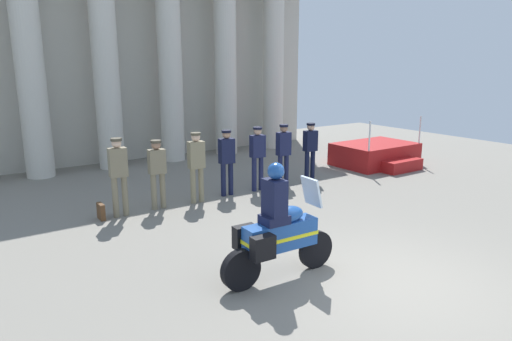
{
  "coord_description": "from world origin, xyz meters",
  "views": [
    {
      "loc": [
        -5.53,
        -4.15,
        3.38
      ],
      "look_at": [
        -0.31,
        3.46,
        1.19
      ],
      "focal_mm": 32.47,
      "sensor_mm": 36.0,
      "label": 1
    }
  ],
  "objects_px": {
    "officer_in_row_0": "(118,171)",
    "officer_in_row_1": "(157,169)",
    "officer_in_row_3": "(227,157)",
    "briefcase_on_ground": "(101,212)",
    "motorcycle_with_rider": "(277,232)",
    "officer_in_row_4": "(258,153)",
    "officer_in_row_2": "(196,162)",
    "officer_in_row_6": "(310,147)",
    "officer_in_row_5": "(284,150)",
    "reviewing_stand": "(376,155)"
  },
  "relations": [
    {
      "from": "officer_in_row_0",
      "to": "officer_in_row_1",
      "type": "bearing_deg",
      "value": -173.37
    },
    {
      "from": "reviewing_stand",
      "to": "officer_in_row_2",
      "type": "height_order",
      "value": "officer_in_row_2"
    },
    {
      "from": "reviewing_stand",
      "to": "officer_in_row_5",
      "type": "height_order",
      "value": "officer_in_row_5"
    },
    {
      "from": "motorcycle_with_rider",
      "to": "officer_in_row_6",
      "type": "bearing_deg",
      "value": 46.39
    },
    {
      "from": "officer_in_row_5",
      "to": "motorcycle_with_rider",
      "type": "height_order",
      "value": "motorcycle_with_rider"
    },
    {
      "from": "officer_in_row_4",
      "to": "briefcase_on_ground",
      "type": "xyz_separation_m",
      "value": [
        -4.15,
        0.01,
        -0.83
      ]
    },
    {
      "from": "officer_in_row_1",
      "to": "officer_in_row_6",
      "type": "relative_size",
      "value": 0.97
    },
    {
      "from": "officer_in_row_0",
      "to": "officer_in_row_3",
      "type": "bearing_deg",
      "value": -174.57
    },
    {
      "from": "officer_in_row_0",
      "to": "officer_in_row_6",
      "type": "relative_size",
      "value": 1.06
    },
    {
      "from": "motorcycle_with_rider",
      "to": "briefcase_on_ground",
      "type": "height_order",
      "value": "motorcycle_with_rider"
    },
    {
      "from": "officer_in_row_1",
      "to": "briefcase_on_ground",
      "type": "distance_m",
      "value": 1.56
    },
    {
      "from": "officer_in_row_0",
      "to": "officer_in_row_4",
      "type": "height_order",
      "value": "officer_in_row_0"
    },
    {
      "from": "officer_in_row_1",
      "to": "officer_in_row_2",
      "type": "height_order",
      "value": "officer_in_row_2"
    },
    {
      "from": "officer_in_row_0",
      "to": "officer_in_row_5",
      "type": "xyz_separation_m",
      "value": [
        4.65,
        0.12,
        -0.05
      ]
    },
    {
      "from": "officer_in_row_2",
      "to": "officer_in_row_5",
      "type": "relative_size",
      "value": 1.02
    },
    {
      "from": "reviewing_stand",
      "to": "officer_in_row_2",
      "type": "bearing_deg",
      "value": -176.93
    },
    {
      "from": "officer_in_row_1",
      "to": "officer_in_row_5",
      "type": "relative_size",
      "value": 0.96
    },
    {
      "from": "motorcycle_with_rider",
      "to": "briefcase_on_ground",
      "type": "bearing_deg",
      "value": 110.06
    },
    {
      "from": "officer_in_row_0",
      "to": "officer_in_row_1",
      "type": "relative_size",
      "value": 1.09
    },
    {
      "from": "officer_in_row_1",
      "to": "officer_in_row_0",
      "type": "bearing_deg",
      "value": 6.63
    },
    {
      "from": "officer_in_row_1",
      "to": "officer_in_row_6",
      "type": "distance_m",
      "value": 4.65
    },
    {
      "from": "reviewing_stand",
      "to": "motorcycle_with_rider",
      "type": "bearing_deg",
      "value": -148.41
    },
    {
      "from": "officer_in_row_1",
      "to": "officer_in_row_4",
      "type": "bearing_deg",
      "value": -176.78
    },
    {
      "from": "reviewing_stand",
      "to": "briefcase_on_ground",
      "type": "relative_size",
      "value": 7.14
    },
    {
      "from": "officer_in_row_0",
      "to": "officer_in_row_5",
      "type": "height_order",
      "value": "officer_in_row_0"
    },
    {
      "from": "officer_in_row_1",
      "to": "motorcycle_with_rider",
      "type": "height_order",
      "value": "motorcycle_with_rider"
    },
    {
      "from": "motorcycle_with_rider",
      "to": "officer_in_row_5",
      "type": "bearing_deg",
      "value": 53.2
    },
    {
      "from": "motorcycle_with_rider",
      "to": "officer_in_row_4",
      "type": "bearing_deg",
      "value": 60.63
    },
    {
      "from": "officer_in_row_3",
      "to": "officer_in_row_4",
      "type": "bearing_deg",
      "value": 179.82
    },
    {
      "from": "officer_in_row_0",
      "to": "officer_in_row_4",
      "type": "xyz_separation_m",
      "value": [
        3.72,
        0.03,
        -0.03
      ]
    },
    {
      "from": "officer_in_row_2",
      "to": "officer_in_row_5",
      "type": "xyz_separation_m",
      "value": [
        2.76,
        0.14,
        -0.02
      ]
    },
    {
      "from": "motorcycle_with_rider",
      "to": "officer_in_row_3",
      "type": "bearing_deg",
      "value": 70.26
    },
    {
      "from": "officer_in_row_0",
      "to": "officer_in_row_1",
      "type": "xyz_separation_m",
      "value": [
        0.92,
        0.05,
        -0.08
      ]
    },
    {
      "from": "officer_in_row_0",
      "to": "officer_in_row_3",
      "type": "distance_m",
      "value": 2.81
    },
    {
      "from": "officer_in_row_6",
      "to": "briefcase_on_ground",
      "type": "distance_m",
      "value": 6.05
    },
    {
      "from": "officer_in_row_5",
      "to": "briefcase_on_ground",
      "type": "height_order",
      "value": "officer_in_row_5"
    },
    {
      "from": "officer_in_row_4",
      "to": "motorcycle_with_rider",
      "type": "distance_m",
      "value": 5.19
    },
    {
      "from": "officer_in_row_2",
      "to": "officer_in_row_5",
      "type": "height_order",
      "value": "officer_in_row_2"
    },
    {
      "from": "officer_in_row_3",
      "to": "briefcase_on_ground",
      "type": "xyz_separation_m",
      "value": [
        -3.24,
        -0.05,
        -0.82
      ]
    },
    {
      "from": "officer_in_row_2",
      "to": "officer_in_row_5",
      "type": "distance_m",
      "value": 2.76
    },
    {
      "from": "officer_in_row_5",
      "to": "briefcase_on_ground",
      "type": "xyz_separation_m",
      "value": [
        -5.08,
        -0.08,
        -0.82
      ]
    },
    {
      "from": "reviewing_stand",
      "to": "officer_in_row_1",
      "type": "relative_size",
      "value": 1.58
    },
    {
      "from": "officer_in_row_6",
      "to": "briefcase_on_ground",
      "type": "xyz_separation_m",
      "value": [
        -6.0,
        -0.02,
        -0.81
      ]
    },
    {
      "from": "officer_in_row_4",
      "to": "motorcycle_with_rider",
      "type": "bearing_deg",
      "value": 62.28
    },
    {
      "from": "officer_in_row_4",
      "to": "briefcase_on_ground",
      "type": "relative_size",
      "value": 4.75
    },
    {
      "from": "officer_in_row_0",
      "to": "briefcase_on_ground",
      "type": "bearing_deg",
      "value": -1.61
    },
    {
      "from": "officer_in_row_1",
      "to": "officer_in_row_5",
      "type": "distance_m",
      "value": 3.73
    },
    {
      "from": "motorcycle_with_rider",
      "to": "officer_in_row_0",
      "type": "bearing_deg",
      "value": 105.03
    },
    {
      "from": "motorcycle_with_rider",
      "to": "briefcase_on_ground",
      "type": "relative_size",
      "value": 5.81
    },
    {
      "from": "reviewing_stand",
      "to": "officer_in_row_6",
      "type": "distance_m",
      "value": 3.24
    }
  ]
}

